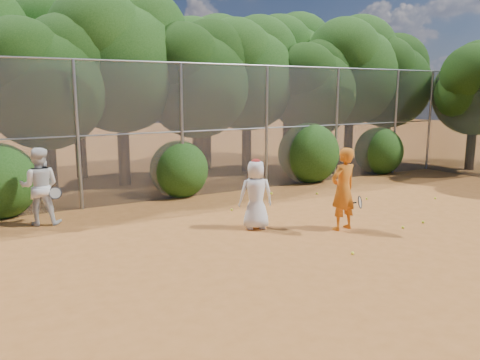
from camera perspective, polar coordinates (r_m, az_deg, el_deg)
ground at (r=9.99m, az=12.29°, el=-8.00°), size 80.00×80.00×0.00m
fence_back at (r=14.47m, az=-3.84°, el=6.25°), size 20.05×0.09×4.03m
tree_2 at (r=14.96m, az=-22.60°, el=11.49°), size 3.99×3.47×5.47m
tree_3 at (r=16.50m, az=-14.33°, el=14.64°), size 4.89×4.26×6.70m
tree_4 at (r=16.75m, az=-5.22°, el=12.66°), size 4.19×3.64×5.73m
tree_5 at (r=18.64m, az=0.93°, el=13.38°), size 4.51×3.92×6.17m
tree_6 at (r=19.20m, az=9.04°, el=11.44°), size 3.86×3.36×5.29m
tree_7 at (r=21.33m, az=13.49°, el=13.38°), size 4.77×4.14×6.53m
tree_8 at (r=22.50m, az=17.78°, el=11.82°), size 4.25×3.70×5.82m
tree_10 at (r=18.43m, az=-19.34°, el=14.64°), size 5.15×4.48×7.06m
tree_11 at (r=19.58m, az=-4.11°, el=13.56°), size 4.64×4.03×6.35m
tree_12 at (r=22.42m, az=5.94°, el=14.05°), size 5.02×4.37×6.88m
tree_13 at (r=21.53m, az=26.86°, el=10.35°), size 3.86×3.36×5.29m
bush_1 at (r=14.52m, az=-7.44°, el=1.62°), size 1.80×1.80×1.80m
bush_2 at (r=17.00m, az=8.36°, el=3.59°), size 2.20×2.20×2.20m
bush_3 at (r=19.36m, az=16.57°, el=3.66°), size 1.90×1.90×1.90m
player_yellow at (r=11.02m, az=12.47°, el=-1.09°), size 0.87×0.58×1.92m
player_teen at (r=10.87m, az=1.94°, el=-1.75°), size 0.92×0.75×1.65m
player_white at (r=12.17m, az=-23.24°, el=-0.72°), size 1.09×0.97×1.87m
ball_0 at (r=12.31m, az=21.41°, el=-4.79°), size 0.07×0.07×0.07m
ball_1 at (r=14.45m, az=15.18°, el=-2.21°), size 0.07×0.07×0.07m
ball_2 at (r=11.67m, az=19.24°, el=-5.47°), size 0.07×0.07×0.07m
ball_3 at (r=15.19m, az=22.70°, el=-2.05°), size 0.07×0.07×0.07m
ball_4 at (r=9.57m, az=13.57°, el=-8.67°), size 0.07×0.07×0.07m
ball_5 at (r=14.85m, az=9.38°, el=-1.63°), size 0.07×0.07×0.07m
ball_6 at (r=12.65m, az=-1.01°, el=-3.63°), size 0.07×0.07×0.07m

